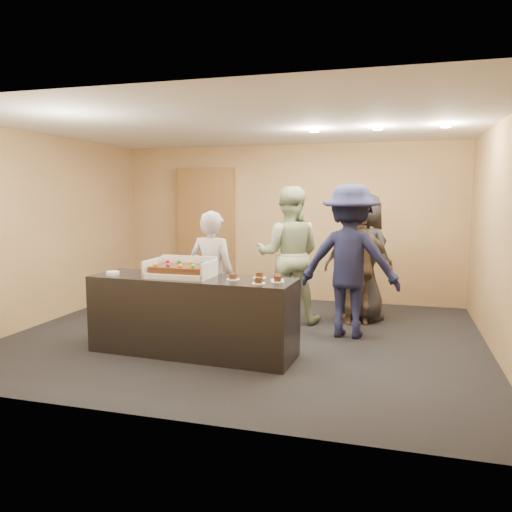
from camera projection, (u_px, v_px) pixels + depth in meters
name	position (u px, v px, depth m)	size (l,w,h in m)	color
room	(244.00, 234.00, 6.37)	(6.04, 6.00, 2.70)	black
serving_counter	(193.00, 315.00, 5.79)	(2.40, 0.70, 0.90)	black
storage_cabinet	(206.00, 232.00, 9.09)	(1.05, 0.15, 2.32)	brown
cake_box	(182.00, 272.00, 5.79)	(0.73, 0.51, 0.22)	white
sheet_cake	(181.00, 268.00, 5.76)	(0.63, 0.43, 0.12)	#3B200D
plate_stack	(113.00, 273.00, 5.92)	(0.15, 0.15, 0.04)	white
slice_a	(233.00, 278.00, 5.55)	(0.15, 0.15, 0.07)	white
slice_b	(260.00, 276.00, 5.66)	(0.15, 0.15, 0.07)	white
slice_c	(259.00, 282.00, 5.32)	(0.15, 0.15, 0.07)	white
slice_d	(277.00, 278.00, 5.54)	(0.15, 0.15, 0.07)	white
slice_e	(278.00, 280.00, 5.42)	(0.15, 0.15, 0.07)	white
person_server_grey	(212.00, 277.00, 6.22)	(0.60, 0.39, 1.65)	#AFAFB5
person_sage_man	(289.00, 255.00, 7.20)	(0.95, 0.74, 1.96)	#9BAC80
person_navy_man	(350.00, 261.00, 6.45)	(1.28, 0.74, 1.98)	#171A39
person_brown_extra	(359.00, 267.00, 7.07)	(0.97, 0.40, 1.66)	brown
person_dark_suit	(363.00, 257.00, 7.28)	(0.91, 0.59, 1.87)	black
ceiling_spotlights	(378.00, 128.00, 6.25)	(1.72, 0.12, 0.03)	#FFEAC6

